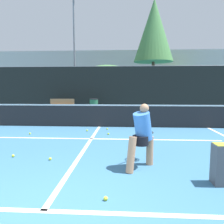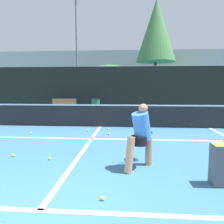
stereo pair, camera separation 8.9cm
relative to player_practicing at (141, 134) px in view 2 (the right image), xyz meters
name	(u,v)px [view 2 (the right image)]	position (x,y,z in m)	size (l,w,h in m)	color
court_baseline_near	(40,210)	(-1.45, -1.71, -0.71)	(11.00, 0.10, 0.01)	white
court_service_line	(92,139)	(-1.45, 2.46, -0.71)	(8.25, 0.10, 0.01)	white
court_center_mark	(86,147)	(-1.45, 1.48, -0.71)	(0.10, 6.38, 0.01)	white
net	(100,115)	(-1.45, 4.67, -0.20)	(11.09, 0.09, 1.07)	slate
fence_back	(112,88)	(-1.45, 11.60, 0.88)	(24.00, 0.06, 3.20)	black
player_practicing	(141,134)	(0.00, 0.00, 0.00)	(0.73, 1.16, 1.34)	tan
tennis_ball_scattered_1	(109,134)	(-0.94, 3.11, -0.68)	(0.07, 0.07, 0.07)	#D1E033
tennis_ball_scattered_3	(88,130)	(-1.80, 3.67, -0.68)	(0.07, 0.07, 0.07)	#D1E033
tennis_ball_scattered_4	(50,159)	(-2.06, 0.33, -0.68)	(0.07, 0.07, 0.07)	#D1E033
tennis_ball_scattered_6	(31,133)	(-3.73, 2.99, -0.68)	(0.07, 0.07, 0.07)	#D1E033
tennis_ball_scattered_8	(103,198)	(-0.63, -1.38, -0.68)	(0.07, 0.07, 0.07)	#D1E033
tennis_ball_scattered_9	(13,155)	(-3.03, 0.50, -0.68)	(0.07, 0.07, 0.07)	#D1E033
tennis_ball_scattered_10	(108,129)	(-1.06, 4.01, -0.68)	(0.07, 0.07, 0.07)	#D1E033
ball_hopper	(220,164)	(1.31, -0.70, -0.34)	(0.28, 0.28, 0.71)	#4C4C51
courtside_bench	(64,104)	(-4.76, 10.49, -0.24)	(1.70, 0.54, 0.86)	olive
trash_bin	(96,105)	(-2.54, 10.58, -0.28)	(0.61, 0.61, 0.86)	#28603D
parked_car	(70,100)	(-5.21, 13.70, -0.10)	(1.84, 4.09, 1.43)	maroon
floodlight_mast	(76,35)	(-4.93, 15.26, 5.56)	(1.10, 0.24, 10.11)	slate
tree_west	(156,31)	(2.16, 16.12, 6.02)	(3.57, 3.57, 9.53)	brown
tree_mid	(181,71)	(5.57, 20.92, 2.78)	(3.50, 3.50, 3.98)	brown
tree_east	(109,70)	(-2.27, 18.47, 2.74)	(3.46, 3.46, 3.94)	brown
building_far	(120,76)	(-1.45, 24.42, 2.40)	(36.00, 2.40, 6.23)	#B2ADA3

